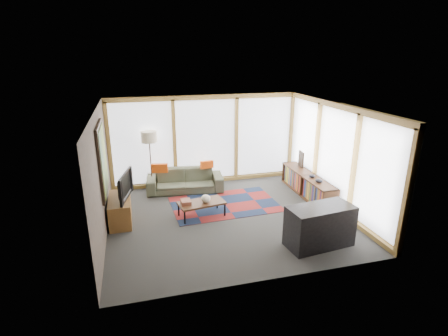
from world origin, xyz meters
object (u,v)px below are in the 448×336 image
object	(u,v)px
sofa	(185,180)
television	(121,186)
coffee_table	(202,209)
floor_lamp	(151,162)
bookshelf	(307,185)
bar_counter	(320,226)
tv_console	(120,210)

from	to	relation	value
sofa	television	bearing A→B (deg)	-131.35
coffee_table	sofa	bearing A→B (deg)	94.39
floor_lamp	bookshelf	size ratio (longest dim) A/B	0.71
bookshelf	bar_counter	distance (m)	2.60
floor_lamp	tv_console	xyz separation A→B (m)	(-0.83, -1.73, -0.57)
sofa	floor_lamp	bearing A→B (deg)	171.32
tv_console	bookshelf	bearing A→B (deg)	3.36
floor_lamp	bar_counter	bearing A→B (deg)	-51.51
sofa	coffee_table	bearing A→B (deg)	-79.05
bookshelf	bar_counter	bearing A→B (deg)	-112.60
sofa	floor_lamp	xyz separation A→B (m)	(-0.90, 0.24, 0.55)
floor_lamp	tv_console	distance (m)	2.01
bar_counter	tv_console	bearing A→B (deg)	144.90
tv_console	television	world-z (taller)	television
coffee_table	television	xyz separation A→B (m)	(-1.78, 0.21, 0.70)
coffee_table	television	size ratio (longest dim) A/B	1.03
tv_console	bar_counter	bearing A→B (deg)	-28.49
bookshelf	television	size ratio (longest dim) A/B	2.28
sofa	bookshelf	bearing A→B (deg)	-14.28
bookshelf	tv_console	distance (m)	4.90
sofa	floor_lamp	world-z (taller)	floor_lamp
television	bookshelf	bearing A→B (deg)	-73.08
sofa	bar_counter	xyz separation A→B (m)	(2.16, -3.60, 0.11)
coffee_table	bookshelf	bearing A→B (deg)	9.44
sofa	bookshelf	world-z (taller)	sofa
floor_lamp	tv_console	size ratio (longest dim) A/B	1.49
coffee_table	bar_counter	world-z (taller)	bar_counter
bar_counter	television	bearing A→B (deg)	144.47
sofa	bookshelf	size ratio (longest dim) A/B	0.88
sofa	television	xyz separation A→B (m)	(-1.65, -1.49, 0.57)
floor_lamp	coffee_table	distance (m)	2.31
television	bar_counter	distance (m)	4.38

